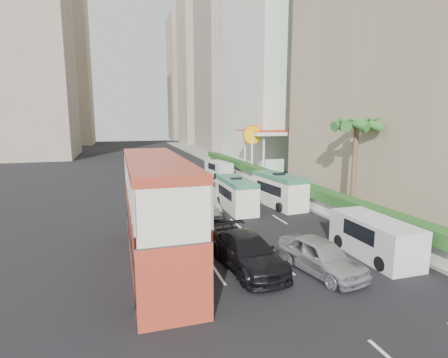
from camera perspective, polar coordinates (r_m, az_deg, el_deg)
name	(u,v)px	position (r m, az deg, el deg)	size (l,w,h in m)	color
ground_plane	(273,250)	(18.95, 8.03, -11.34)	(200.00, 200.00, 0.00)	black
double_decker_bus	(157,212)	(16.63, -10.95, -5.26)	(2.50, 11.00, 5.06)	#AE3926
car_silver_lane_a	(206,215)	(25.30, -3.01, -5.84)	(1.52, 4.35, 1.43)	#ACAEB3
car_silver_lane_b	(320,272)	(16.80, 15.34, -14.44)	(1.83, 4.55, 1.55)	#ACAEB3
car_black	(247,268)	(16.67, 3.82, -14.29)	(2.18, 5.36, 1.56)	black
van_asset	(219,196)	(31.14, -0.87, -2.86)	(2.40, 5.20, 1.45)	silver
minibus_near	(236,194)	(26.48, 1.98, -2.50)	(1.77, 5.32, 2.36)	silver
minibus_far	(279,190)	(28.04, 8.90, -1.80)	(1.87, 5.60, 2.48)	silver
panel_van_near	(374,238)	(19.11, 23.33, -8.80)	(1.94, 4.85, 1.94)	silver
panel_van_far	(219,169)	(41.75, -0.89, 1.61)	(1.80, 4.51, 1.80)	silver
sidewalk	(255,172)	(44.73, 5.07, 1.07)	(6.00, 120.00, 0.18)	#99968C
kerb_wall	(271,184)	(33.57, 7.65, -0.85)	(0.30, 44.00, 1.00)	silver
hedge	(271,175)	(33.43, 7.68, 0.59)	(1.10, 44.00, 0.70)	#2D6626
palm_tree	(354,170)	(25.45, 20.47, 1.42)	(0.36, 0.36, 6.40)	brown
shell_station	(269,153)	(42.97, 7.36, 4.24)	(6.50, 8.00, 5.50)	silver
tower_mid	(238,32)	(80.39, 2.31, 22.79)	(16.00, 16.00, 50.00)	gray
tower_far_a	(206,64)	(102.18, -2.91, 18.25)	(14.00, 14.00, 44.00)	tan
tower_far_b	(191,80)	(123.21, -5.48, 15.82)	(14.00, 14.00, 40.00)	gray
tower_left_a	(10,4)	(75.38, -31.61, 23.12)	(18.00, 18.00, 52.00)	gray
tower_left_b	(57,58)	(108.21, -25.58, 17.41)	(16.00, 16.00, 46.00)	tan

